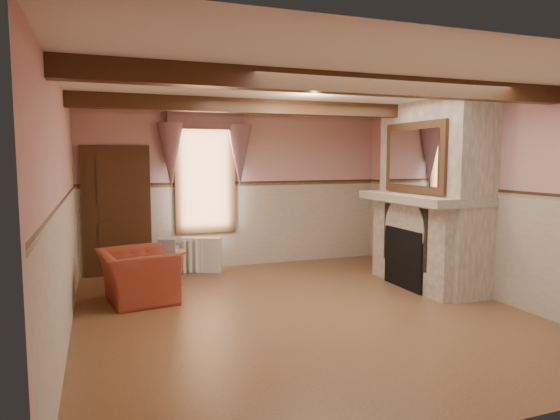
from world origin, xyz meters
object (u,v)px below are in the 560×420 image
object	(u,v)px
side_table	(170,269)
oil_lamp	(404,183)
bowl	(424,191)
mantel_clock	(399,185)
radiator	(201,255)
armchair	(137,276)

from	to	relation	value
side_table	oil_lamp	world-z (taller)	oil_lamp
bowl	mantel_clock	size ratio (longest dim) A/B	1.33
radiator	mantel_clock	bearing A→B (deg)	-3.52
armchair	radiator	size ratio (longest dim) A/B	1.54
side_table	radiator	distance (m)	1.03
bowl	mantel_clock	xyz separation A→B (m)	(0.00, 0.68, 0.06)
oil_lamp	mantel_clock	bearing A→B (deg)	90.00
side_table	bowl	xyz separation A→B (m)	(3.63, -1.31, 1.18)
armchair	oil_lamp	xyz separation A→B (m)	(4.16, -0.13, 1.21)
radiator	oil_lamp	xyz separation A→B (m)	(3.00, -1.58, 1.26)
radiator	bowl	world-z (taller)	bowl
radiator	side_table	bearing A→B (deg)	-105.57
radiator	mantel_clock	xyz separation A→B (m)	(3.00, -1.44, 1.22)
side_table	bowl	bearing A→B (deg)	-19.82
mantel_clock	bowl	bearing A→B (deg)	-90.00
mantel_clock	oil_lamp	xyz separation A→B (m)	(0.00, -0.14, 0.04)
armchair	bowl	world-z (taller)	bowl
bowl	oil_lamp	world-z (taller)	oil_lamp
mantel_clock	oil_lamp	world-z (taller)	oil_lamp
armchair	side_table	xyz separation A→B (m)	(0.54, 0.63, -0.08)
armchair	side_table	distance (m)	0.83
bowl	mantel_clock	distance (m)	0.68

